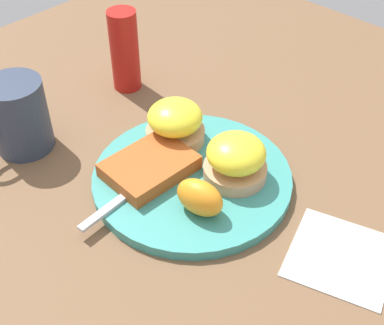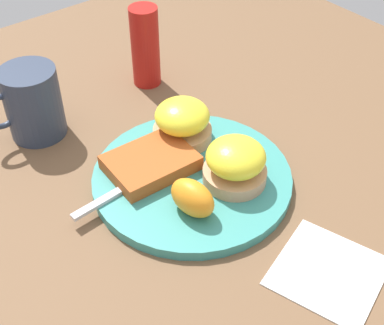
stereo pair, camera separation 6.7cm
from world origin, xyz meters
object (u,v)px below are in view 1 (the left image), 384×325
(hashbrown_patty, at_px, (150,166))
(condiment_bottle, at_px, (125,51))
(orange_wedge, at_px, (200,197))
(cup, at_px, (18,116))
(sandwich_benedict_right, at_px, (175,123))
(sandwich_benedict_left, at_px, (236,159))
(fork, at_px, (147,179))

(hashbrown_patty, distance_m, condiment_bottle, 0.23)
(orange_wedge, distance_m, cup, 0.28)
(orange_wedge, relative_size, cup, 0.54)
(sandwich_benedict_right, height_order, condiment_bottle, condiment_bottle)
(hashbrown_patty, height_order, orange_wedge, orange_wedge)
(cup, relative_size, condiment_bottle, 0.86)
(sandwich_benedict_left, distance_m, fork, 0.11)
(fork, xyz_separation_m, cup, (0.06, -0.19, 0.03))
(orange_wedge, xyz_separation_m, cup, (0.07, -0.27, 0.02))
(sandwich_benedict_right, xyz_separation_m, orange_wedge, (0.07, 0.11, -0.01))
(fork, relative_size, condiment_bottle, 1.51)
(sandwich_benedict_right, distance_m, cup, 0.21)
(sandwich_benedict_left, bearing_deg, fork, -41.83)
(sandwich_benedict_right, relative_size, hashbrown_patty, 0.74)
(sandwich_benedict_right, height_order, fork, sandwich_benedict_right)
(sandwich_benedict_left, xyz_separation_m, fork, (0.08, -0.07, -0.03))
(fork, bearing_deg, hashbrown_patty, -145.50)
(sandwich_benedict_left, distance_m, sandwich_benedict_right, 0.11)
(hashbrown_patty, bearing_deg, cup, -67.74)
(hashbrown_patty, height_order, fork, hashbrown_patty)
(orange_wedge, relative_size, condiment_bottle, 0.47)
(sandwich_benedict_left, bearing_deg, hashbrown_patty, -50.23)
(hashbrown_patty, bearing_deg, sandwich_benedict_left, 129.77)
(sandwich_benedict_left, xyz_separation_m, sandwich_benedict_right, (-0.00, -0.11, 0.00))
(sandwich_benedict_right, relative_size, orange_wedge, 1.34)
(orange_wedge, relative_size, fork, 0.31)
(orange_wedge, xyz_separation_m, condiment_bottle, (-0.13, -0.28, 0.03))
(sandwich_benedict_right, bearing_deg, hashbrown_patty, 18.29)
(fork, height_order, cup, cup)
(cup, bearing_deg, sandwich_benedict_left, 118.57)
(fork, bearing_deg, condiment_bottle, -125.26)
(sandwich_benedict_left, height_order, cup, cup)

